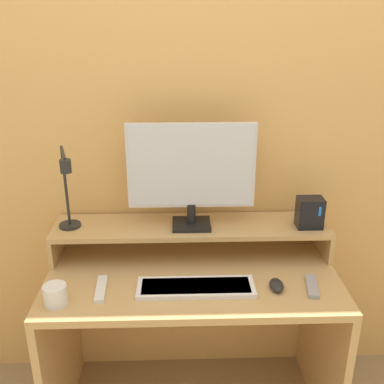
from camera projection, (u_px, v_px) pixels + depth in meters
wall_back at (190, 126)px, 1.93m from camera, size 6.00×0.05×2.50m
desk at (193, 316)px, 1.90m from camera, size 1.18×0.58×0.71m
monitor_shelf at (191, 229)px, 1.94m from camera, size 1.18×0.24×0.14m
monitor at (191, 171)px, 1.83m from camera, size 0.52×0.13×0.45m
desk_lamp at (67, 193)px, 1.79m from camera, size 0.12×0.23×0.36m
router_dock at (310, 213)px, 1.89m from camera, size 0.11×0.08×0.13m
keyboard at (196, 287)px, 1.72m from camera, size 0.45×0.14×0.02m
mouse at (277, 285)px, 1.73m from camera, size 0.05×0.09×0.03m
remote_control at (101, 289)px, 1.72m from camera, size 0.05×0.17×0.02m
remote_secondary at (312, 286)px, 1.73m from camera, size 0.07×0.16×0.02m
mug at (55, 295)px, 1.63m from camera, size 0.09×0.09×0.08m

